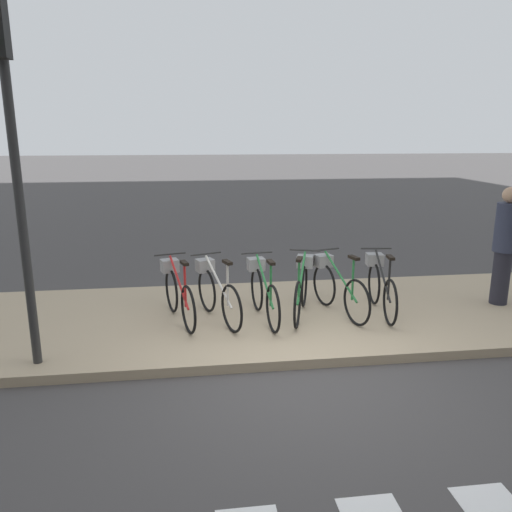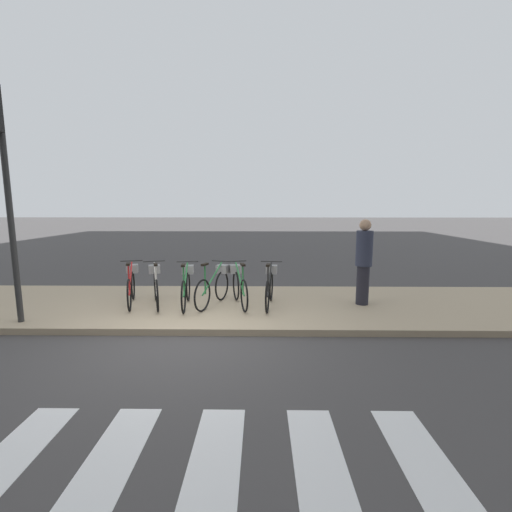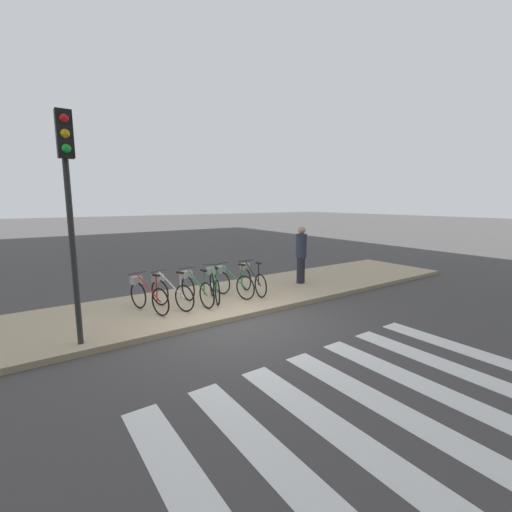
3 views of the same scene
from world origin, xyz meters
TOP-DOWN VIEW (x-y plane):
  - ground_plane at (0.00, 0.00)m, footprint 120.00×120.00m
  - sidewalk at (0.00, 1.57)m, footprint 17.85×3.13m
  - parked_bicycle_0 at (-1.44, 1.51)m, footprint 0.57×1.48m
  - parked_bicycle_1 at (-0.91, 1.47)m, footprint 0.64×1.45m
  - parked_bicycle_2 at (-0.26, 1.41)m, footprint 0.46×1.52m
  - parked_bicycle_3 at (0.32, 1.50)m, footprint 0.63×1.46m
  - parked_bicycle_4 at (0.83, 1.50)m, footprint 0.55×1.49m
  - parked_bicycle_5 at (1.48, 1.46)m, footprint 0.46×1.52m
  - pedestrian at (3.44, 1.55)m, footprint 0.34×0.34m
  - traffic_light at (-3.02, 0.25)m, footprint 0.24×0.40m

SIDE VIEW (x-z plane):
  - ground_plane at x=0.00m, z-range 0.00..0.00m
  - sidewalk at x=0.00m, z-range 0.00..0.12m
  - parked_bicycle_0 at x=-1.44m, z-range 0.07..1.01m
  - parked_bicycle_1 at x=-0.91m, z-range 0.07..1.01m
  - parked_bicycle_2 at x=-0.26m, z-range 0.07..1.01m
  - parked_bicycle_3 at x=0.32m, z-range 0.07..1.01m
  - parked_bicycle_4 at x=0.83m, z-range 0.07..1.01m
  - parked_bicycle_5 at x=1.48m, z-range 0.07..1.01m
  - pedestrian at x=3.44m, z-range 0.17..1.97m
  - traffic_light at x=-3.02m, z-range 0.97..4.97m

